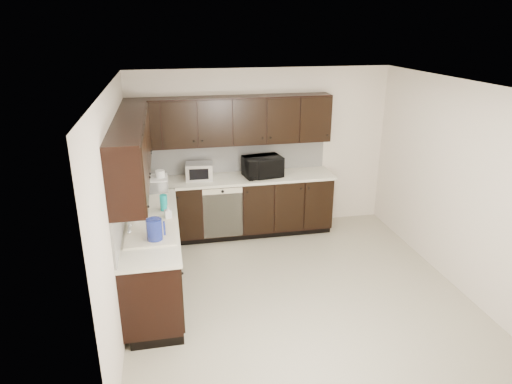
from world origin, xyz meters
TOP-DOWN VIEW (x-y plane):
  - floor at (0.00, 0.00)m, footprint 4.00×4.00m
  - ceiling at (0.00, 0.00)m, footprint 4.00×4.00m
  - wall_back at (0.00, 2.00)m, footprint 4.00×0.02m
  - wall_left at (-2.00, 0.00)m, footprint 0.02×4.00m
  - wall_right at (2.00, 0.00)m, footprint 0.02×4.00m
  - wall_front at (0.00, -2.00)m, footprint 4.00×0.02m
  - lower_cabinets at (-1.01, 1.11)m, footprint 3.00×2.80m
  - countertop at (-1.01, 1.11)m, footprint 3.03×2.83m
  - backsplash at (-1.22, 1.32)m, footprint 3.00×2.80m
  - upper_cabinets at (-1.10, 1.20)m, footprint 3.00×2.80m
  - dishwasher at (-0.70, 1.41)m, footprint 0.58×0.04m
  - sink at (-1.68, -0.01)m, footprint 0.54×0.82m
  - microwave at (-0.06, 1.65)m, footprint 0.61×0.46m
  - soap_bottle_a at (-1.48, 0.31)m, footprint 0.09×0.09m
  - soap_bottle_b at (-1.85, 0.29)m, footprint 0.11×0.11m
  - toaster_oven at (-1.00, 1.71)m, footprint 0.41×0.32m
  - storage_bin at (-1.70, 1.35)m, footprint 0.48×0.37m
  - blue_pitcher at (-1.63, -0.25)m, footprint 0.21×0.21m
  - teal_tumbler at (-1.53, 0.60)m, footprint 0.11×0.11m
  - paper_towel_roll at (-1.56, 1.35)m, footprint 0.16×0.16m

SIDE VIEW (x-z plane):
  - floor at x=0.00m, z-range 0.00..0.00m
  - lower_cabinets at x=-1.01m, z-range -0.04..0.86m
  - dishwasher at x=-0.70m, z-range 0.16..0.94m
  - sink at x=-1.68m, z-range 0.67..1.09m
  - countertop at x=-1.01m, z-range 0.90..0.94m
  - soap_bottle_a at x=-1.48m, z-range 0.94..1.11m
  - storage_bin at x=-1.70m, z-range 0.94..1.12m
  - teal_tumbler at x=-1.53m, z-range 0.94..1.14m
  - soap_bottle_b at x=-1.85m, z-range 0.94..1.18m
  - toaster_oven at x=-1.00m, z-range 0.94..1.18m
  - blue_pitcher at x=-1.63m, z-range 0.94..1.19m
  - paper_towel_roll at x=-1.56m, z-range 0.94..1.22m
  - microwave at x=-0.06m, z-range 0.94..1.25m
  - backsplash at x=-1.22m, z-range 0.94..1.42m
  - wall_back at x=0.00m, z-range 0.00..2.50m
  - wall_left at x=-2.00m, z-range 0.00..2.50m
  - wall_right at x=2.00m, z-range 0.00..2.50m
  - wall_front at x=0.00m, z-range 0.00..2.50m
  - upper_cabinets at x=-1.10m, z-range 1.42..2.12m
  - ceiling at x=0.00m, z-range 2.50..2.50m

